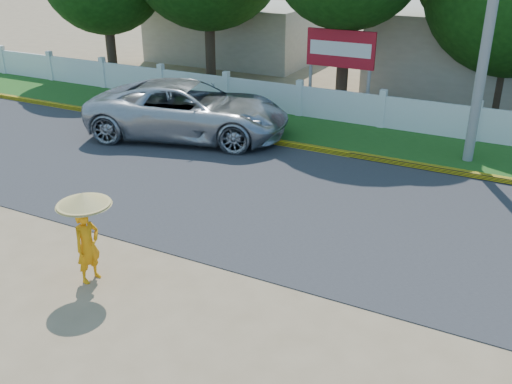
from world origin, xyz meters
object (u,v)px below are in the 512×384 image
at_px(utility_pole, 491,16).
at_px(vehicle, 189,110).
at_px(billboard, 340,53).
at_px(monk_with_parasol, 86,224).

relative_size(utility_pole, vehicle, 1.27).
xyz_separation_m(vehicle, billboard, (3.28, 4.82, 1.26)).
bearing_deg(utility_pole, billboard, 149.36).
relative_size(utility_pole, billboard, 2.74).
bearing_deg(vehicle, utility_pole, -92.93).
bearing_deg(billboard, vehicle, -124.25).
bearing_deg(monk_with_parasol, billboard, 88.81).
xyz_separation_m(utility_pole, billboard, (-5.06, 3.00, -1.90)).
bearing_deg(utility_pole, vehicle, -167.67).
distance_m(utility_pole, vehicle, 9.10).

